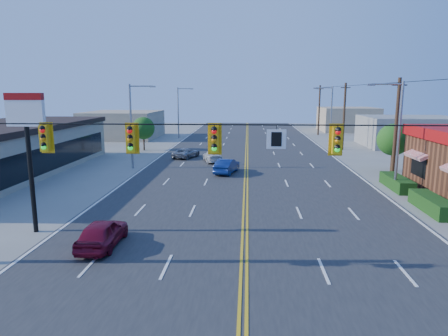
# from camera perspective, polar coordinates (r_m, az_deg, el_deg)

# --- Properties ---
(ground) EXTENTS (160.00, 160.00, 0.00)m
(ground) POSITION_cam_1_polar(r_m,az_deg,el_deg) (17.03, 2.87, -14.37)
(ground) COLOR gray
(ground) RESTS_ON ground
(road) EXTENTS (20.00, 120.00, 0.06)m
(road) POSITION_cam_1_polar(r_m,az_deg,el_deg) (36.14, 3.20, -0.74)
(road) COLOR #2D2D30
(road) RESTS_ON ground
(signal_span) EXTENTS (24.32, 0.34, 9.00)m
(signal_span) POSITION_cam_1_polar(r_m,az_deg,el_deg) (15.59, 2.59, 2.11)
(signal_span) COLOR #47301E
(signal_span) RESTS_ON ground
(pizza_hut_sign) EXTENTS (1.90, 0.30, 6.85)m
(pizza_hut_sign) POSITION_cam_1_polar(r_m,az_deg,el_deg) (22.46, -26.29, 4.43)
(pizza_hut_sign) COLOR black
(pizza_hut_sign) RESTS_ON ground
(streetlight_se) EXTENTS (2.55, 0.25, 8.00)m
(streetlight_se) POSITION_cam_1_polar(r_m,az_deg,el_deg) (31.42, 23.40, 4.93)
(streetlight_se) COLOR gray
(streetlight_se) RESTS_ON ground
(streetlight_ne) EXTENTS (2.55, 0.25, 8.00)m
(streetlight_ne) POSITION_cam_1_polar(r_m,az_deg,el_deg) (54.55, 14.86, 7.56)
(streetlight_ne) COLOR gray
(streetlight_ne) RESTS_ON ground
(streetlight_sw) EXTENTS (2.55, 0.25, 8.00)m
(streetlight_sw) POSITION_cam_1_polar(r_m,az_deg,el_deg) (39.06, -12.86, 6.51)
(streetlight_sw) COLOR gray
(streetlight_sw) RESTS_ON ground
(streetlight_nw) EXTENTS (2.55, 0.25, 8.00)m
(streetlight_nw) POSITION_cam_1_polar(r_m,az_deg,el_deg) (64.40, -6.39, 8.28)
(streetlight_nw) COLOR gray
(streetlight_nw) RESTS_ON ground
(utility_pole_near) EXTENTS (0.28, 0.28, 8.40)m
(utility_pole_near) POSITION_cam_1_polar(r_m,az_deg,el_deg) (35.67, 23.34, 5.02)
(utility_pole_near) COLOR #47301E
(utility_pole_near) RESTS_ON ground
(utility_pole_mid) EXTENTS (0.28, 0.28, 8.40)m
(utility_pole_mid) POSITION_cam_1_polar(r_m,az_deg,el_deg) (52.91, 16.77, 7.03)
(utility_pole_mid) COLOR #47301E
(utility_pole_mid) RESTS_ON ground
(utility_pole_far) EXTENTS (0.28, 0.28, 8.40)m
(utility_pole_far) POSITION_cam_1_polar(r_m,az_deg,el_deg) (70.53, 13.43, 8.01)
(utility_pole_far) COLOR #47301E
(utility_pole_far) RESTS_ON ground
(tree_kfc_rear) EXTENTS (2.94, 2.94, 4.41)m
(tree_kfc_rear) POSITION_cam_1_polar(r_m,az_deg,el_deg) (39.98, 23.04, 3.74)
(tree_kfc_rear) COLOR #47301E
(tree_kfc_rear) RESTS_ON ground
(tree_west) EXTENTS (2.80, 2.80, 4.20)m
(tree_west) POSITION_cam_1_polar(r_m,az_deg,el_deg) (51.31, -11.44, 5.59)
(tree_west) COLOR #47301E
(tree_west) RESTS_ON ground
(bld_east_mid) EXTENTS (12.00, 10.00, 4.00)m
(bld_east_mid) POSITION_cam_1_polar(r_m,az_deg,el_deg) (59.82, 24.97, 4.75)
(bld_east_mid) COLOR gray
(bld_east_mid) RESTS_ON ground
(bld_west_far) EXTENTS (11.00, 12.00, 4.20)m
(bld_west_far) POSITION_cam_1_polar(r_m,az_deg,el_deg) (66.72, -14.20, 6.03)
(bld_west_far) COLOR tan
(bld_west_far) RESTS_ON ground
(bld_east_far) EXTENTS (10.00, 10.00, 4.40)m
(bld_east_far) POSITION_cam_1_polar(r_m,az_deg,el_deg) (79.85, 17.22, 6.68)
(bld_east_far) COLOR tan
(bld_east_far) RESTS_ON ground
(car_magenta) EXTENTS (1.56, 3.86, 1.31)m
(car_magenta) POSITION_cam_1_polar(r_m,az_deg,el_deg) (19.88, -16.97, -9.03)
(car_magenta) COLOR maroon
(car_magenta) RESTS_ON ground
(car_blue) EXTENTS (2.25, 4.17, 1.30)m
(car_blue) POSITION_cam_1_polar(r_m,az_deg,el_deg) (35.88, 0.39, 0.20)
(car_blue) COLOR navy
(car_blue) RESTS_ON ground
(car_white) EXTENTS (2.59, 4.29, 1.16)m
(car_white) POSITION_cam_1_polar(r_m,az_deg,el_deg) (41.81, -1.65, 1.61)
(car_white) COLOR silver
(car_white) RESTS_ON ground
(car_silver) EXTENTS (3.08, 4.34, 1.10)m
(car_silver) POSITION_cam_1_polar(r_m,az_deg,el_deg) (44.58, -5.41, 2.10)
(car_silver) COLOR gray
(car_silver) RESTS_ON ground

